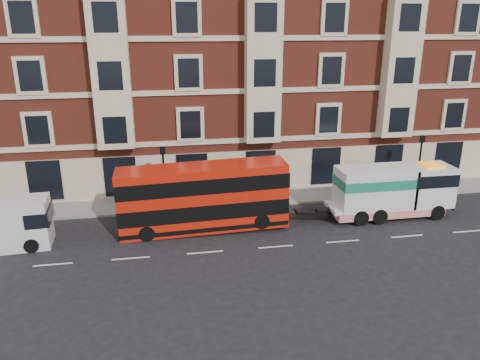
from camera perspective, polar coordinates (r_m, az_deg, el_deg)
name	(u,v)px	position (r m, az deg, el deg)	size (l,w,h in m)	color
ground	(276,247)	(26.74, 4.37, -8.12)	(120.00, 120.00, 0.00)	black
sidewalk	(250,198)	(33.40, 1.28, -2.26)	(90.00, 3.00, 0.15)	slate
victorian_terrace	(240,48)	(38.68, -0.06, 15.83)	(45.00, 12.00, 20.40)	maroon
lamp_post_west	(164,174)	(30.75, -9.26, 0.75)	(0.35, 0.15, 4.35)	black
lamp_post_east	(420,161)	(35.64, 21.05, 2.23)	(0.35, 0.15, 4.35)	black
double_decker_bus	(203,197)	(28.01, -4.53, -2.02)	(10.04, 2.30, 4.06)	red
tow_truck	(391,191)	(31.49, 17.89, -1.24)	(8.03, 2.37, 3.35)	silver
box_van	(0,225)	(29.24, -27.25, -4.94)	(5.39, 2.53, 2.74)	silver
pedestrian	(125,193)	(32.85, -13.80, -1.59)	(0.57, 0.37, 1.57)	#192532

